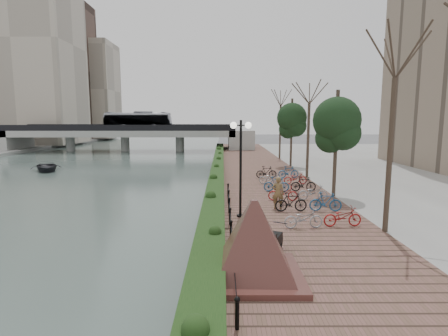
{
  "coord_description": "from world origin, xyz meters",
  "views": [
    {
      "loc": [
        1.08,
        -12.36,
        5.24
      ],
      "look_at": [
        1.15,
        10.82,
        2.0
      ],
      "focal_mm": 28.0,
      "sensor_mm": 36.0,
      "label": 1
    }
  ],
  "objects_px": {
    "granite_monument": "(254,238)",
    "motorcycle": "(274,241)",
    "pedestrian": "(278,193)",
    "boat": "(46,167)",
    "lamppost": "(241,147)"
  },
  "relations": [
    {
      "from": "granite_monument",
      "to": "motorcycle",
      "type": "distance_m",
      "value": 1.96
    },
    {
      "from": "granite_monument",
      "to": "lamppost",
      "type": "distance_m",
      "value": 6.97
    },
    {
      "from": "motorcycle",
      "to": "pedestrian",
      "type": "relative_size",
      "value": 0.97
    },
    {
      "from": "granite_monument",
      "to": "pedestrian",
      "type": "xyz_separation_m",
      "value": [
        1.99,
        8.12,
        -0.34
      ]
    },
    {
      "from": "motorcycle",
      "to": "boat",
      "type": "height_order",
      "value": "motorcycle"
    },
    {
      "from": "lamppost",
      "to": "motorcycle",
      "type": "xyz_separation_m",
      "value": [
        0.93,
        -4.98,
        -2.88
      ]
    },
    {
      "from": "granite_monument",
      "to": "pedestrian",
      "type": "relative_size",
      "value": 2.63
    },
    {
      "from": "granite_monument",
      "to": "boat",
      "type": "relative_size",
      "value": 1.11
    },
    {
      "from": "lamppost",
      "to": "motorcycle",
      "type": "distance_m",
      "value": 5.83
    },
    {
      "from": "motorcycle",
      "to": "pedestrian",
      "type": "height_order",
      "value": "pedestrian"
    },
    {
      "from": "pedestrian",
      "to": "boat",
      "type": "xyz_separation_m",
      "value": [
        -20.87,
        17.01,
        -0.92
      ]
    },
    {
      "from": "boat",
      "to": "motorcycle",
      "type": "bearing_deg",
      "value": -79.01
    },
    {
      "from": "motorcycle",
      "to": "boat",
      "type": "relative_size",
      "value": 0.41
    },
    {
      "from": "lamppost",
      "to": "pedestrian",
      "type": "xyz_separation_m",
      "value": [
        2.07,
        1.51,
        -2.54
      ]
    },
    {
      "from": "lamppost",
      "to": "boat",
      "type": "distance_m",
      "value": 26.62
    }
  ]
}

